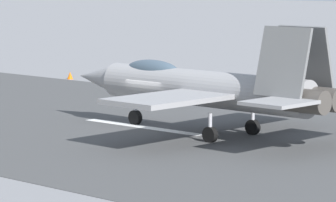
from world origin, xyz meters
TOP-DOWN VIEW (x-y plane):
  - ground_plane at (0.00, 0.00)m, footprint 400.00×400.00m
  - runway_strip at (-0.02, 0.00)m, footprint 240.00×26.00m
  - fighter_jet at (-3.44, -0.35)m, footprint 16.88×13.03m
  - crew_person at (11.05, -10.11)m, footprint 0.34×0.69m
  - marker_cone_mid at (-0.17, -13.49)m, footprint 0.44×0.44m
  - marker_cone_far at (21.15, -13.49)m, footprint 0.44×0.44m

SIDE VIEW (x-z plane):
  - ground_plane at x=0.00m, z-range 0.00..0.00m
  - runway_strip at x=-0.02m, z-range 0.00..0.02m
  - marker_cone_mid at x=-0.17m, z-range 0.00..0.55m
  - marker_cone_far at x=21.15m, z-range 0.00..0.55m
  - crew_person at x=11.05m, z-range 0.00..1.73m
  - fighter_jet at x=-3.44m, z-range -0.41..5.15m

